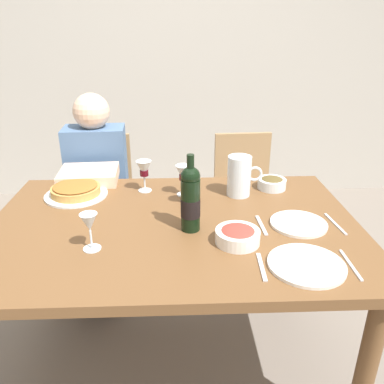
# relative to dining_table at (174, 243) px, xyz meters

# --- Properties ---
(ground_plane) EXTENTS (8.00, 8.00, 0.00)m
(ground_plane) POSITION_rel_dining_table_xyz_m (0.00, 0.00, -0.67)
(ground_plane) COLOR slate
(back_wall) EXTENTS (8.00, 0.10, 2.80)m
(back_wall) POSITION_rel_dining_table_xyz_m (0.00, 2.14, 0.73)
(back_wall) COLOR #B2ADA3
(back_wall) RESTS_ON ground
(dining_table) EXTENTS (1.50, 1.00, 0.76)m
(dining_table) POSITION_rel_dining_table_xyz_m (0.00, 0.00, 0.00)
(dining_table) COLOR brown
(dining_table) RESTS_ON ground
(wine_bottle) EXTENTS (0.08, 0.08, 0.31)m
(wine_bottle) POSITION_rel_dining_table_xyz_m (0.07, -0.05, 0.22)
(wine_bottle) COLOR black
(wine_bottle) RESTS_ON dining_table
(water_pitcher) EXTENTS (0.16, 0.11, 0.19)m
(water_pitcher) POSITION_rel_dining_table_xyz_m (0.30, 0.27, 0.18)
(water_pitcher) COLOR silver
(water_pitcher) RESTS_ON dining_table
(baked_tart) EXTENTS (0.29, 0.29, 0.06)m
(baked_tart) POSITION_rel_dining_table_xyz_m (-0.46, 0.29, 0.12)
(baked_tart) COLOR silver
(baked_tart) RESTS_ON dining_table
(salad_bowl) EXTENTS (0.17, 0.17, 0.06)m
(salad_bowl) POSITION_rel_dining_table_xyz_m (0.23, -0.16, 0.12)
(salad_bowl) COLOR white
(salad_bowl) RESTS_ON dining_table
(olive_bowl) EXTENTS (0.14, 0.14, 0.06)m
(olive_bowl) POSITION_rel_dining_table_xyz_m (0.48, 0.34, 0.12)
(olive_bowl) COLOR silver
(olive_bowl) RESTS_ON dining_table
(wine_glass_left_diner) EXTENTS (0.07, 0.07, 0.15)m
(wine_glass_left_diner) POSITION_rel_dining_table_xyz_m (-0.14, 0.34, 0.20)
(wine_glass_left_diner) COLOR silver
(wine_glass_left_diner) RESTS_ON dining_table
(wine_glass_right_diner) EXTENTS (0.07, 0.07, 0.15)m
(wine_glass_right_diner) POSITION_rel_dining_table_xyz_m (0.05, 0.28, 0.20)
(wine_glass_right_diner) COLOR silver
(wine_glass_right_diner) RESTS_ON dining_table
(wine_glass_centre) EXTENTS (0.06, 0.06, 0.14)m
(wine_glass_centre) POSITION_rel_dining_table_xyz_m (-0.29, -0.19, 0.19)
(wine_glass_centre) COLOR silver
(wine_glass_centre) RESTS_ON dining_table
(wine_glass_spare) EXTENTS (0.07, 0.07, 0.14)m
(wine_glass_spare) POSITION_rel_dining_table_xyz_m (0.07, 0.17, 0.19)
(wine_glass_spare) COLOR silver
(wine_glass_spare) RESTS_ON dining_table
(dinner_plate_left_setting) EXTENTS (0.26, 0.26, 0.01)m
(dinner_plate_left_setting) POSITION_rel_dining_table_xyz_m (0.44, -0.33, 0.10)
(dinner_plate_left_setting) COLOR white
(dinner_plate_left_setting) RESTS_ON dining_table
(dinner_plate_right_setting) EXTENTS (0.23, 0.23, 0.01)m
(dinner_plate_right_setting) POSITION_rel_dining_table_xyz_m (0.50, -0.04, 0.10)
(dinner_plate_right_setting) COLOR white
(dinner_plate_right_setting) RESTS_ON dining_table
(fork_left_setting) EXTENTS (0.02, 0.16, 0.00)m
(fork_left_setting) POSITION_rel_dining_table_xyz_m (0.29, -0.33, 0.09)
(fork_left_setting) COLOR silver
(fork_left_setting) RESTS_ON dining_table
(knife_left_setting) EXTENTS (0.01, 0.18, 0.00)m
(knife_left_setting) POSITION_rel_dining_table_xyz_m (0.59, -0.33, 0.09)
(knife_left_setting) COLOR silver
(knife_left_setting) RESTS_ON dining_table
(knife_right_setting) EXTENTS (0.03, 0.18, 0.00)m
(knife_right_setting) POSITION_rel_dining_table_xyz_m (0.65, -0.04, 0.09)
(knife_right_setting) COLOR silver
(knife_right_setting) RESTS_ON dining_table
(spoon_right_setting) EXTENTS (0.02, 0.16, 0.00)m
(spoon_right_setting) POSITION_rel_dining_table_xyz_m (0.35, -0.04, 0.09)
(spoon_right_setting) COLOR silver
(spoon_right_setting) RESTS_ON dining_table
(chair_left) EXTENTS (0.42, 0.42, 0.87)m
(chair_left) POSITION_rel_dining_table_xyz_m (-0.45, 0.88, -0.17)
(chair_left) COLOR #9E7A51
(chair_left) RESTS_ON ground
(diner_left) EXTENTS (0.35, 0.52, 1.16)m
(diner_left) POSITION_rel_dining_table_xyz_m (-0.44, 0.64, -0.05)
(diner_left) COLOR #4C6B93
(diner_left) RESTS_ON ground
(chair_right) EXTENTS (0.42, 0.42, 0.87)m
(chair_right) POSITION_rel_dining_table_xyz_m (0.45, 0.87, -0.17)
(chair_right) COLOR #9E7A51
(chair_right) RESTS_ON ground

